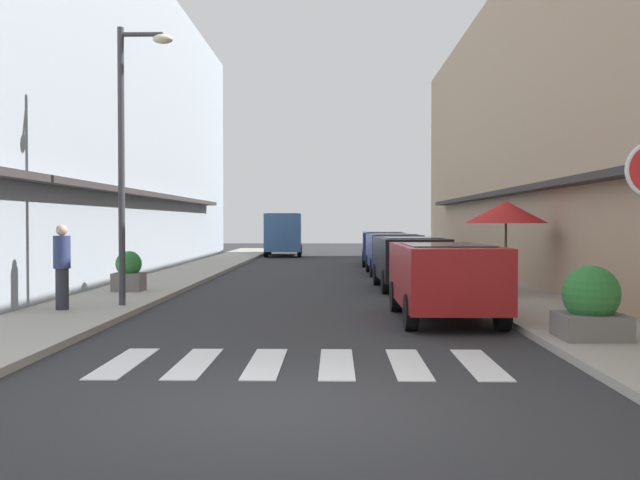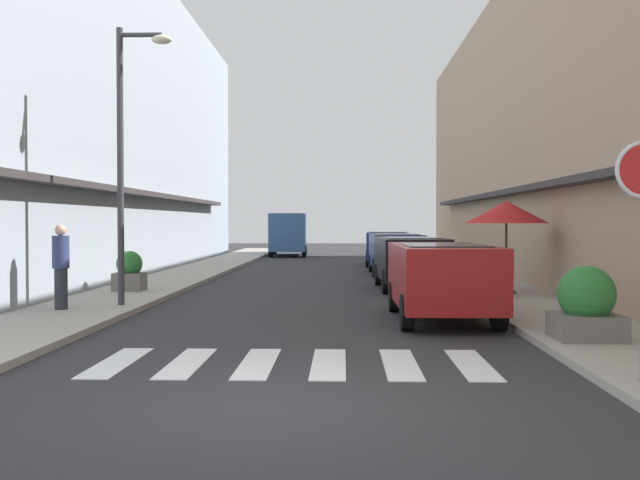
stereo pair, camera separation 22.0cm
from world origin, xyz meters
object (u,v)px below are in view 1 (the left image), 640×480
Objects in this scene: parked_car_mid at (410,257)px; street_lamp at (129,138)px; parked_car_far at (393,249)px; cafe_umbrella at (506,213)px; parked_car_near at (444,273)px; planter_midblock at (129,272)px; delivery_van at (284,231)px; planter_corner at (591,305)px; pedestrian_walking_near at (62,265)px; parked_car_distant at (383,244)px.

street_lamp is at bearing -141.26° from parked_car_mid.
cafe_umbrella reaches higher than parked_car_far.
parked_car_near is 4.13× the size of planter_midblock.
planter_corner is (6.75, -30.45, -0.78)m from delivery_van.
parked_car_far is 15.73m from delivery_van.
parked_car_mid is at bearing 132.98° from cafe_umbrella.
parked_car_mid is 9.77m from planter_corner.
parked_car_mid is 1.81× the size of cafe_umbrella.
planter_corner is 0.65× the size of pedestrian_walking_near.
street_lamp is (-6.46, 1.47, 2.76)m from parked_car_near.
parked_car_distant is at bearing 94.85° from planter_corner.
cafe_umbrella is (2.16, -2.32, 1.20)m from parked_car_mid.
parked_car_far is 0.74× the size of delivery_van.
street_lamp is at bearing -93.31° from delivery_van.
pedestrian_walking_near is (-1.16, -0.84, -2.65)m from street_lamp.
parked_car_far is at bearing 46.41° from planter_midblock.
street_lamp is at bearing -111.08° from parked_car_distant.
cafe_umbrella is (2.16, 4.34, 1.20)m from parked_car_near.
street_lamp is 5.73× the size of planter_midblock.
delivery_van is (-4.96, 20.85, 0.48)m from parked_car_mid.
parked_car_mid is at bearing -90.00° from parked_car_far.
cafe_umbrella is at bearing -2.71° from planter_midblock.
cafe_umbrella is 7.45m from planter_corner.
street_lamp reaches higher than planter_midblock.
cafe_umbrella is 2.23× the size of planter_midblock.
planter_corner is at bearing -83.40° from parked_car_far.
street_lamp reaches higher than planter_corner.
pedestrian_walking_near is at bearing -113.40° from parked_car_distant.
parked_car_far is 5.65m from parked_car_distant.
delivery_van is 26.18m from street_lamp.
planter_midblock is at bearing 147.10° from parked_car_near.
street_lamp is 4.63m from planter_midblock.
parked_car_far is at bearing 19.83° from pedestrian_walking_near.
parked_car_far is 0.93× the size of parked_car_distant.
parked_car_far is at bearing 104.66° from cafe_umbrella.
cafe_umbrella is at bearing -75.34° from parked_car_far.
street_lamp is (-6.46, -11.12, 2.76)m from parked_car_far.
parked_car_distant is 18.17m from street_lamp.
parked_car_mid is 9.71m from pedestrian_walking_near.
street_lamp is (-1.51, -26.03, 2.27)m from delivery_van.
delivery_van is 24.24m from cafe_umbrella.
parked_car_near is at bearing -90.00° from parked_car_far.
parked_car_mid reaches higher than planter_corner.
delivery_van is at bearing 86.69° from street_lamp.
street_lamp is 3.01m from pedestrian_walking_near.
pedestrian_walking_near is (-7.62, -6.03, 0.11)m from parked_car_mid.
delivery_van is 31.20m from planter_corner.
delivery_van reaches higher than planter_corner.
street_lamp is at bearing -120.17° from parked_car_far.
pedestrian_walking_near reaches higher than parked_car_near.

